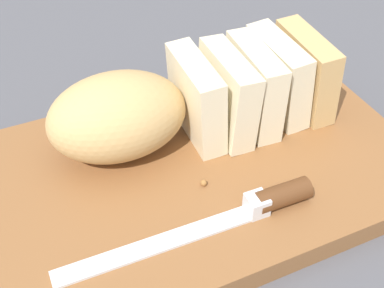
{
  "coord_description": "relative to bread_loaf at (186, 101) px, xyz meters",
  "views": [
    {
      "loc": [
        -0.15,
        -0.37,
        0.41
      ],
      "look_at": [
        0.0,
        0.0,
        0.06
      ],
      "focal_mm": 48.55,
      "sensor_mm": 36.0,
      "label": 1
    }
  ],
  "objects": [
    {
      "name": "crumb_near_loaf",
      "position": [
        -0.02,
        -0.08,
        -0.04
      ],
      "size": [
        0.01,
        0.01,
        0.01
      ],
      "primitive_type": "sphere",
      "color": "#996633",
      "rests_on": "cutting_board"
    },
    {
      "name": "crumb_near_knife",
      "position": [
        -0.03,
        0.0,
        -0.04
      ],
      "size": [
        0.01,
        0.01,
        0.01
      ],
      "primitive_type": "sphere",
      "color": "#996633",
      "rests_on": "cutting_board"
    },
    {
      "name": "ground_plane",
      "position": [
        -0.01,
        -0.05,
        -0.07
      ],
      "size": [
        3.0,
        3.0,
        0.0
      ],
      "primitive_type": "plane",
      "color": "#4C4C51"
    },
    {
      "name": "bread_loaf",
      "position": [
        0.0,
        0.0,
        0.0
      ],
      "size": [
        0.32,
        0.11,
        0.09
      ],
      "rotation": [
        0.0,
        0.0,
        -0.02
      ],
      "color": "tan",
      "rests_on": "cutting_board"
    },
    {
      "name": "cutting_board",
      "position": [
        -0.01,
        -0.05,
        -0.06
      ],
      "size": [
        0.49,
        0.31,
        0.03
      ],
      "primitive_type": "cube",
      "rotation": [
        0.0,
        0.0,
        0.04
      ],
      "color": "brown",
      "rests_on": "ground_plane"
    },
    {
      "name": "bread_knife",
      "position": [
        0.01,
        -0.14,
        -0.04
      ],
      "size": [
        0.26,
        0.03,
        0.02
      ],
      "rotation": [
        0.0,
        0.0,
        3.17
      ],
      "color": "silver",
      "rests_on": "cutting_board"
    }
  ]
}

